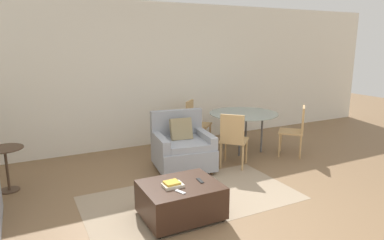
{
  "coord_description": "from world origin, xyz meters",
  "views": [
    {
      "loc": [
        -2.05,
        -2.88,
        1.99
      ],
      "look_at": [
        0.45,
        2.02,
        0.75
      ],
      "focal_mm": 32.0,
      "sensor_mm": 36.0,
      "label": 1
    }
  ],
  "objects_px": {
    "side_table": "(6,161)",
    "dining_chair_far_left": "(195,120)",
    "tv_remote_primary": "(180,192)",
    "ottoman": "(180,199)",
    "book_stack": "(173,184)",
    "tv_remote_secondary": "(200,181)",
    "dining_table": "(243,116)",
    "dining_chair_near_left": "(233,137)",
    "dining_chair_near_right": "(296,128)",
    "armchair": "(182,148)"
  },
  "relations": [
    {
      "from": "tv_remote_secondary",
      "to": "side_table",
      "type": "distance_m",
      "value": 2.69
    },
    {
      "from": "dining_table",
      "to": "tv_remote_secondary",
      "type": "bearing_deg",
      "value": -136.29
    },
    {
      "from": "side_table",
      "to": "dining_chair_near_right",
      "type": "xyz_separation_m",
      "value": [
        4.6,
        -0.62,
        0.08
      ]
    },
    {
      "from": "tv_remote_primary",
      "to": "armchair",
      "type": "bearing_deg",
      "value": 63.91
    },
    {
      "from": "side_table",
      "to": "dining_chair_near_left",
      "type": "bearing_deg",
      "value": -10.86
    },
    {
      "from": "side_table",
      "to": "dining_table",
      "type": "height_order",
      "value": "dining_table"
    },
    {
      "from": "tv_remote_primary",
      "to": "dining_chair_far_left",
      "type": "height_order",
      "value": "dining_chair_far_left"
    },
    {
      "from": "armchair",
      "to": "dining_chair_far_left",
      "type": "height_order",
      "value": "armchair"
    },
    {
      "from": "tv_remote_primary",
      "to": "dining_chair_near_right",
      "type": "height_order",
      "value": "dining_chair_near_right"
    },
    {
      "from": "book_stack",
      "to": "tv_remote_secondary",
      "type": "distance_m",
      "value": 0.35
    },
    {
      "from": "book_stack",
      "to": "dining_chair_near_left",
      "type": "distance_m",
      "value": 1.93
    },
    {
      "from": "ottoman",
      "to": "dining_chair_near_right",
      "type": "distance_m",
      "value": 3.03
    },
    {
      "from": "book_stack",
      "to": "tv_remote_secondary",
      "type": "height_order",
      "value": "book_stack"
    },
    {
      "from": "book_stack",
      "to": "dining_table",
      "type": "height_order",
      "value": "dining_table"
    },
    {
      "from": "dining_table",
      "to": "dining_chair_near_left",
      "type": "distance_m",
      "value": 0.96
    },
    {
      "from": "side_table",
      "to": "dining_table",
      "type": "bearing_deg",
      "value": 0.74
    },
    {
      "from": "dining_table",
      "to": "dining_chair_far_left",
      "type": "bearing_deg",
      "value": 135.0
    },
    {
      "from": "armchair",
      "to": "tv_remote_primary",
      "type": "distance_m",
      "value": 1.81
    },
    {
      "from": "tv_remote_primary",
      "to": "ottoman",
      "type": "bearing_deg",
      "value": 64.46
    },
    {
      "from": "tv_remote_primary",
      "to": "dining_chair_near_left",
      "type": "bearing_deg",
      "value": 40.08
    },
    {
      "from": "tv_remote_primary",
      "to": "tv_remote_secondary",
      "type": "xyz_separation_m",
      "value": [
        0.34,
        0.18,
        0.0
      ]
    },
    {
      "from": "ottoman",
      "to": "tv_remote_secondary",
      "type": "xyz_separation_m",
      "value": [
        0.24,
        -0.02,
        0.19
      ]
    },
    {
      "from": "book_stack",
      "to": "side_table",
      "type": "distance_m",
      "value": 2.43
    },
    {
      "from": "dining_chair_near_left",
      "to": "dining_chair_near_right",
      "type": "distance_m",
      "value": 1.35
    },
    {
      "from": "book_stack",
      "to": "dining_table",
      "type": "xyz_separation_m",
      "value": [
        2.24,
        1.8,
        0.22
      ]
    },
    {
      "from": "ottoman",
      "to": "dining_chair_far_left",
      "type": "height_order",
      "value": "dining_chair_far_left"
    },
    {
      "from": "armchair",
      "to": "side_table",
      "type": "distance_m",
      "value": 2.51
    },
    {
      "from": "tv_remote_secondary",
      "to": "dining_table",
      "type": "distance_m",
      "value": 2.62
    },
    {
      "from": "tv_remote_primary",
      "to": "dining_chair_far_left",
      "type": "relative_size",
      "value": 0.16
    },
    {
      "from": "book_stack",
      "to": "dining_chair_near_left",
      "type": "bearing_deg",
      "value": 35.87
    },
    {
      "from": "dining_chair_near_right",
      "to": "tv_remote_primary",
      "type": "bearing_deg",
      "value": -155.77
    },
    {
      "from": "armchair",
      "to": "tv_remote_secondary",
      "type": "height_order",
      "value": "armchair"
    },
    {
      "from": "side_table",
      "to": "dining_chair_far_left",
      "type": "xyz_separation_m",
      "value": [
        3.25,
        0.72,
        0.08
      ]
    },
    {
      "from": "book_stack",
      "to": "tv_remote_secondary",
      "type": "bearing_deg",
      "value": 0.51
    },
    {
      "from": "tv_remote_primary",
      "to": "side_table",
      "type": "xyz_separation_m",
      "value": [
        -1.7,
        1.93,
        0.02
      ]
    },
    {
      "from": "book_stack",
      "to": "ottoman",
      "type": "bearing_deg",
      "value": 12.63
    },
    {
      "from": "tv_remote_primary",
      "to": "side_table",
      "type": "relative_size",
      "value": 0.23
    },
    {
      "from": "armchair",
      "to": "dining_chair_near_left",
      "type": "xyz_separation_m",
      "value": [
        0.75,
        -0.32,
        0.17
      ]
    },
    {
      "from": "book_stack",
      "to": "dining_table",
      "type": "distance_m",
      "value": 2.88
    },
    {
      "from": "side_table",
      "to": "dining_chair_near_left",
      "type": "xyz_separation_m",
      "value": [
        3.25,
        -0.62,
        0.08
      ]
    },
    {
      "from": "dining_table",
      "to": "dining_chair_near_left",
      "type": "bearing_deg",
      "value": -135.0
    },
    {
      "from": "armchair",
      "to": "side_table",
      "type": "relative_size",
      "value": 1.57
    },
    {
      "from": "dining_chair_near_left",
      "to": "dining_chair_near_right",
      "type": "bearing_deg",
      "value": 0.0
    },
    {
      "from": "armchair",
      "to": "tv_remote_primary",
      "type": "relative_size",
      "value": 6.89
    },
    {
      "from": "armchair",
      "to": "dining_chair_near_right",
      "type": "relative_size",
      "value": 1.08
    },
    {
      "from": "tv_remote_primary",
      "to": "book_stack",
      "type": "bearing_deg",
      "value": 94.76
    },
    {
      "from": "dining_chair_far_left",
      "to": "tv_remote_primary",
      "type": "bearing_deg",
      "value": -120.3
    },
    {
      "from": "tv_remote_secondary",
      "to": "book_stack",
      "type": "bearing_deg",
      "value": -179.49
    },
    {
      "from": "dining_table",
      "to": "dining_chair_near_right",
      "type": "xyz_separation_m",
      "value": [
        0.67,
        -0.67,
        -0.14
      ]
    },
    {
      "from": "tv_remote_secondary",
      "to": "dining_chair_near_left",
      "type": "xyz_separation_m",
      "value": [
        1.21,
        1.13,
        0.1
      ]
    }
  ]
}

